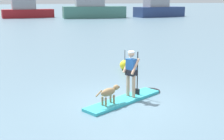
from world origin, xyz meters
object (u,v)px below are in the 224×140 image
Objects in this scene: person_paddler at (131,70)px; moored_boat_starboard at (93,10)px; marker_buoy at (125,65)px; moored_boat_far_starboard at (159,9)px; moored_boat_outer at (27,10)px; dog at (109,92)px; paddleboard at (128,99)px.

person_paddler is 0.14× the size of moored_boat_starboard.
moored_boat_starboard is at bearing 71.94° from marker_buoy.
moored_boat_far_starboard is at bearing 55.56° from marker_buoy.
person_paddler is 49.14m from moored_boat_outer.
dog is 1.03× the size of marker_buoy.
moored_boat_outer is at bearing 163.40° from moored_boat_far_starboard.
person_paddler is at bearing 21.99° from dog.
marker_buoy is at bearing 66.71° from person_paddler.
moored_boat_starboard is (11.12, -5.59, 0.02)m from moored_boat_outer.
dog is 0.10× the size of moored_boat_far_starboard.
marker_buoy reaches higher than paddleboard.
moored_boat_outer is at bearing 87.81° from marker_buoy.
moored_boat_outer is at bearing 84.84° from dog.
moored_boat_outer reaches higher than paddleboard.
person_paddler is 4.48m from marker_buoy.
person_paddler is at bearing -113.29° from marker_buoy.
moored_boat_outer reaches higher than marker_buoy.
dog is 0.08× the size of moored_boat_outer.
moored_boat_outer is (3.60, 49.08, 1.41)m from paddleboard.
moored_boat_far_starboard is (13.06, -1.61, -0.04)m from moored_boat_starboard.
moored_boat_starboard is 11.80× the size of marker_buoy.
moored_boat_far_starboard reaches higher than marker_buoy.
moored_boat_far_starboard is 10.29× the size of marker_buoy.
moored_boat_far_starboard reaches higher than person_paddler.
moored_boat_starboard is (14.58, 43.43, 0.44)m from person_paddler.
person_paddler reaches higher than paddleboard.
marker_buoy is at bearing -92.19° from moored_boat_outer.
moored_boat_far_starboard is at bearing 56.54° from person_paddler.
moored_boat_outer is at bearing 85.96° from person_paddler.
moored_boat_outer is 25.23m from moored_boat_far_starboard.
moored_boat_outer is at bearing 153.29° from moored_boat_starboard.
moored_boat_far_starboard is at bearing -7.05° from moored_boat_starboard.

